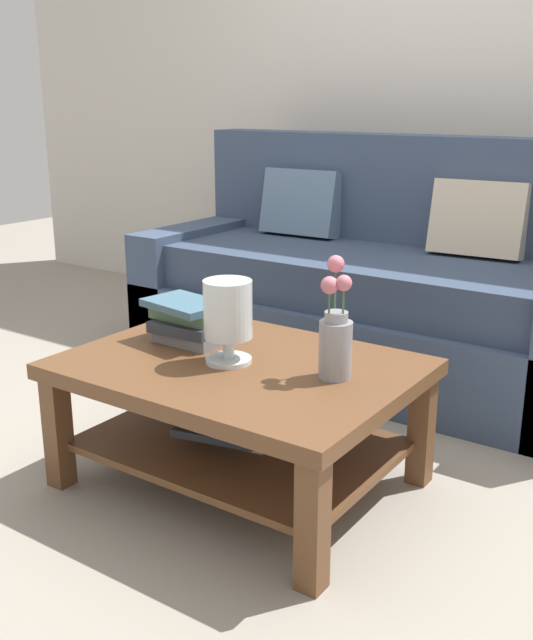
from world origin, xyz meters
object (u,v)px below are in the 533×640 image
(couch, at_px, (372,292))
(book_stack_main, at_px, (189,320))
(glass_hurricane_vase, at_px, (228,314))
(coffee_table, at_px, (240,396))
(flower_pitcher, at_px, (335,336))

(couch, distance_m, book_stack_main, 1.19)
(couch, distance_m, glass_hurricane_vase, 1.30)
(coffee_table, bearing_deg, flower_pitcher, 8.83)
(book_stack_main, bearing_deg, couch, 85.23)
(flower_pitcher, bearing_deg, coffee_table, -171.17)
(coffee_table, xyz_separation_m, book_stack_main, (-0.26, 0.06, 0.19))
(flower_pitcher, bearing_deg, book_stack_main, 178.48)
(couch, height_order, flower_pitcher, couch)
(coffee_table, relative_size, book_stack_main, 3.66)
(glass_hurricane_vase, relative_size, flower_pitcher, 0.73)
(couch, relative_size, glass_hurricane_vase, 8.00)
(couch, bearing_deg, glass_hurricane_vase, -83.85)
(coffee_table, bearing_deg, glass_hurricane_vase, -133.29)
(glass_hurricane_vase, distance_m, flower_pitcher, 0.35)
(coffee_table, relative_size, glass_hurricane_vase, 4.05)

